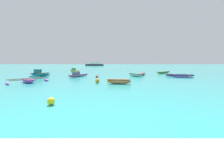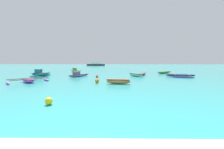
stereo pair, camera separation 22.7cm
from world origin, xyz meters
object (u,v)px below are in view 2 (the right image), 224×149
moored_boat_5 (164,72)px  mooring_buoy_1 (97,76)px  moored_boat_8 (118,81)px  mooring_buoy_0 (49,101)px  moored_boat_1 (136,75)px  moored_boat_2 (75,71)px  moored_boat_4 (180,75)px  moored_boat_3 (40,74)px  moored_boat_6 (79,75)px  moored_boat_0 (28,80)px  mooring_buoy_2 (97,81)px  moored_boat_7 (143,74)px  distant_ferry (96,64)px

moored_boat_5 → mooring_buoy_1: (-11.60, -7.55, -0.01)m
moored_boat_8 → mooring_buoy_0: bearing=-109.2°
moored_boat_1 → mooring_buoy_0: size_ratio=6.00×
moored_boat_2 → moored_boat_8: moored_boat_2 is taller
moored_boat_4 → mooring_buoy_1: size_ratio=13.22×
moored_boat_3 → moored_boat_6: (5.88, -0.65, -0.09)m
moored_boat_2 → mooring_buoy_0: size_ratio=8.43×
moored_boat_0 → mooring_buoy_2: mooring_buoy_2 is taller
moored_boat_4 → moored_boat_6: size_ratio=1.43×
mooring_buoy_1 → mooring_buoy_2: (0.54, -4.84, 0.03)m
moored_boat_3 → moored_boat_7: moored_boat_3 is taller
moored_boat_4 → moored_boat_6: bearing=-164.9°
moored_boat_0 → moored_boat_4: moored_boat_0 is taller
moored_boat_5 → moored_boat_8: moored_boat_8 is taller
moored_boat_5 → moored_boat_1: bearing=-177.4°
moored_boat_3 → moored_boat_5: 21.05m
moored_boat_2 → mooring_buoy_1: bearing=-14.1°
moored_boat_7 → mooring_buoy_1: (-7.03, -4.33, -0.01)m
mooring_buoy_0 → mooring_buoy_2: 7.98m
mooring_buoy_0 → distant_ferry: (-5.81, 68.64, 0.62)m
moored_boat_2 → mooring_buoy_2: moored_boat_2 is taller
moored_boat_0 → moored_boat_8: bearing=36.5°
mooring_buoy_0 → distant_ferry: 68.89m
moored_boat_3 → moored_boat_5: size_ratio=0.93×
moored_boat_3 → mooring_buoy_0: bearing=-54.9°
moored_boat_6 → moored_boat_3: bearing=116.7°
moored_boat_2 → mooring_buoy_0: bearing=-30.8°
moored_boat_3 → moored_boat_8: 13.74m
moored_boat_0 → moored_boat_8: size_ratio=1.51×
moored_boat_0 → mooring_buoy_2: size_ratio=8.73×
distant_ferry → mooring_buoy_2: bearing=-83.1°
moored_boat_1 → moored_boat_2: (-11.16, 8.96, 0.05)m
mooring_buoy_1 → moored_boat_1: bearing=17.6°
mooring_buoy_1 → moored_boat_2: bearing=117.9°
mooring_buoy_0 → mooring_buoy_1: mooring_buoy_0 is taller
moored_boat_6 → mooring_buoy_0: moored_boat_6 is taller
moored_boat_1 → moored_boat_2: moored_boat_2 is taller
moored_boat_2 → moored_boat_5: 17.55m
moored_boat_0 → moored_boat_3: size_ratio=1.17×
moored_boat_4 → mooring_buoy_2: mooring_buoy_2 is taller
moored_boat_5 → distant_ferry: (-18.45, 48.43, 0.62)m
moored_boat_8 → mooring_buoy_1: (-2.70, 5.53, -0.08)m
moored_boat_8 → mooring_buoy_1: moored_boat_8 is taller
mooring_buoy_0 → moored_boat_8: bearing=62.3°
moored_boat_8 → mooring_buoy_1: bearing=124.6°
mooring_buoy_1 → distant_ferry: (-6.86, 55.98, 0.62)m
moored_boat_3 → moored_boat_8: size_ratio=1.29×
moored_boat_0 → moored_boat_4: 19.88m
moored_boat_0 → mooring_buoy_0: bearing=-12.6°
mooring_buoy_1 → moored_boat_8: bearing=-63.9°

